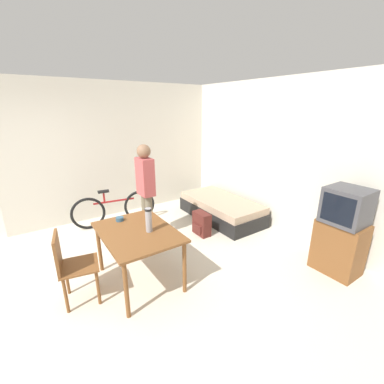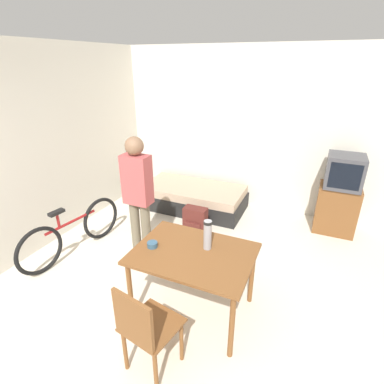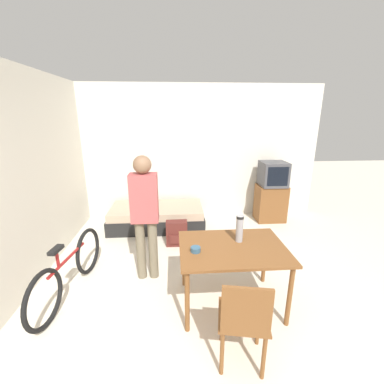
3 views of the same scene
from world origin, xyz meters
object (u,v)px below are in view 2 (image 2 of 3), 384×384
(tv, at_px, (339,195))
(backpack, at_px, (195,221))
(wooden_chair, at_px, (144,328))
(thermos_flask, at_px, (208,234))
(mate_bowl, at_px, (152,245))
(dining_table, at_px, (193,259))
(person_standing, at_px, (138,192))
(bicycle, at_px, (73,232))
(daybed, at_px, (193,197))

(tv, relative_size, backpack, 2.91)
(wooden_chair, xyz_separation_m, thermos_flask, (0.17, 0.92, 0.39))
(thermos_flask, relative_size, mate_bowl, 2.95)
(dining_table, height_order, person_standing, person_standing)
(tv, xyz_separation_m, thermos_flask, (-1.24, -2.25, 0.29))
(dining_table, relative_size, bicycle, 0.73)
(person_standing, bearing_deg, dining_table, -30.19)
(tv, relative_size, wooden_chair, 1.37)
(tv, relative_size, person_standing, 0.74)
(dining_table, bearing_deg, backpack, 112.53)
(wooden_chair, distance_m, mate_bowl, 0.83)
(bicycle, bearing_deg, backpack, 41.40)
(wooden_chair, height_order, bicycle, wooden_chair)
(wooden_chair, relative_size, backpack, 2.13)
(person_standing, xyz_separation_m, backpack, (0.40, 0.86, -0.76))
(wooden_chair, distance_m, backpack, 2.32)
(thermos_flask, bearing_deg, mate_bowl, -158.73)
(daybed, xyz_separation_m, person_standing, (-0.03, -1.64, 0.76))
(tv, distance_m, dining_table, 2.72)
(daybed, xyz_separation_m, backpack, (0.37, -0.78, 0.01))
(thermos_flask, bearing_deg, person_standing, 157.18)
(tv, height_order, person_standing, person_standing)
(person_standing, height_order, thermos_flask, person_standing)
(wooden_chair, height_order, person_standing, person_standing)
(daybed, distance_m, person_standing, 1.81)
(daybed, xyz_separation_m, bicycle, (-0.93, -1.93, 0.12))
(thermos_flask, height_order, backpack, thermos_flask)
(mate_bowl, bearing_deg, wooden_chair, -64.76)
(daybed, distance_m, tv, 2.35)
(daybed, height_order, wooden_chair, wooden_chair)
(daybed, bearing_deg, tv, 3.55)
(daybed, height_order, thermos_flask, thermos_flask)
(thermos_flask, relative_size, backpack, 0.73)
(dining_table, distance_m, wooden_chair, 0.81)
(tv, distance_m, thermos_flask, 2.59)
(person_standing, height_order, mate_bowl, person_standing)
(backpack, bearing_deg, person_standing, -114.91)
(tv, bearing_deg, person_standing, -142.65)
(mate_bowl, height_order, backpack, mate_bowl)
(mate_bowl, bearing_deg, backpack, 96.91)
(person_standing, xyz_separation_m, thermos_flask, (1.10, -0.46, -0.06))
(thermos_flask, bearing_deg, daybed, 116.94)
(person_standing, bearing_deg, thermos_flask, -22.82)
(bicycle, bearing_deg, dining_table, -8.79)
(dining_table, relative_size, wooden_chair, 1.30)
(person_standing, bearing_deg, bicycle, -162.36)
(daybed, relative_size, thermos_flask, 5.82)
(person_standing, relative_size, mate_bowl, 15.82)
(tv, xyz_separation_m, person_standing, (-2.34, -1.79, 0.36))
(daybed, relative_size, bicycle, 1.13)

